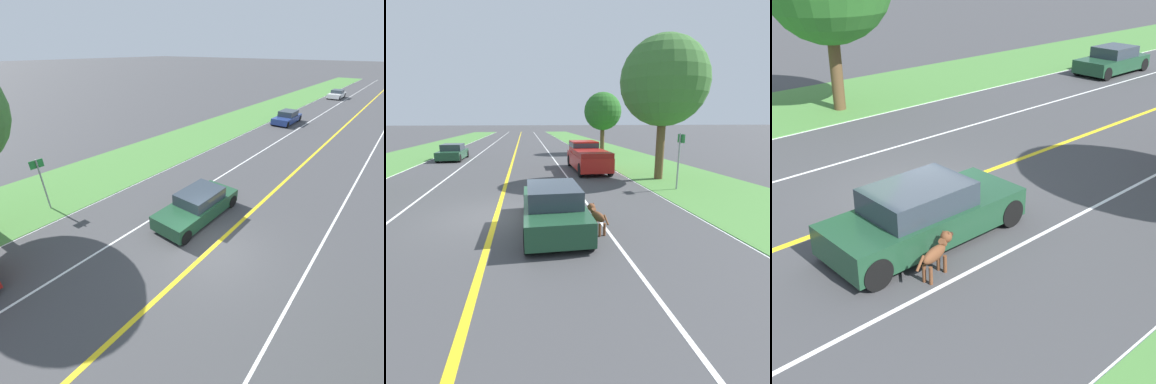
{
  "view_description": "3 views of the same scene",
  "coord_description": "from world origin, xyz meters",
  "views": [
    {
      "loc": [
        -4.49,
        6.93,
        7.31
      ],
      "look_at": [
        2.68,
        -1.94,
        0.88
      ],
      "focal_mm": 24.0,
      "sensor_mm": 36.0,
      "label": 1
    },
    {
      "loc": [
        1.13,
        -10.42,
        3.31
      ],
      "look_at": [
        2.61,
        -1.9,
        1.23
      ],
      "focal_mm": 28.0,
      "sensor_mm": 36.0,
      "label": 2
    },
    {
      "loc": [
        10.11,
        -7.85,
        5.98
      ],
      "look_at": [
        2.5,
        -0.78,
        1.19
      ],
      "focal_mm": 50.0,
      "sensor_mm": 36.0,
      "label": 3
    }
  ],
  "objects": [
    {
      "name": "dog",
      "position": [
        3.13,
        -2.09,
        0.53
      ],
      "size": [
        0.47,
        1.23,
        0.85
      ],
      "rotation": [
        0.0,
        0.0,
        0.27
      ],
      "color": "brown",
      "rests_on": "ground"
    },
    {
      "name": "lane_dash_same_dir",
      "position": [
        3.5,
        0.0,
        0.0
      ],
      "size": [
        0.1,
        160.0,
        0.01
      ],
      "primitive_type": "cube",
      "color": "white",
      "rests_on": "ground"
    },
    {
      "name": "centre_divider_line",
      "position": [
        0.0,
        0.0,
        0.0
      ],
      "size": [
        0.18,
        160.0,
        0.01
      ],
      "primitive_type": "cube",
      "color": "yellow",
      "rests_on": "ground"
    },
    {
      "name": "ego_car",
      "position": [
        1.9,
        -1.42,
        0.65
      ],
      "size": [
        1.84,
        4.61,
        1.39
      ],
      "color": "#1E472D",
      "rests_on": "ground"
    },
    {
      "name": "lane_edge_line_left",
      "position": [
        -7.0,
        0.0,
        0.0
      ],
      "size": [
        0.14,
        160.0,
        0.01
      ],
      "primitive_type": "cube",
      "color": "white",
      "rests_on": "ground"
    },
    {
      "name": "ground_plane",
      "position": [
        0.0,
        0.0,
        0.0
      ],
      "size": [
        400.0,
        400.0,
        0.0
      ],
      "primitive_type": "plane",
      "color": "#424244"
    },
    {
      "name": "lane_dash_oncoming",
      "position": [
        -3.5,
        0.0,
        0.0
      ],
      "size": [
        0.1,
        160.0,
        0.01
      ],
      "primitive_type": "cube",
      "color": "white",
      "rests_on": "ground"
    },
    {
      "name": "oncoming_car",
      "position": [
        -5.04,
        16.65,
        0.63
      ],
      "size": [
        1.91,
        4.25,
        1.34
      ],
      "rotation": [
        0.0,
        0.0,
        3.14
      ],
      "color": "#1E472D",
      "rests_on": "ground"
    }
  ]
}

